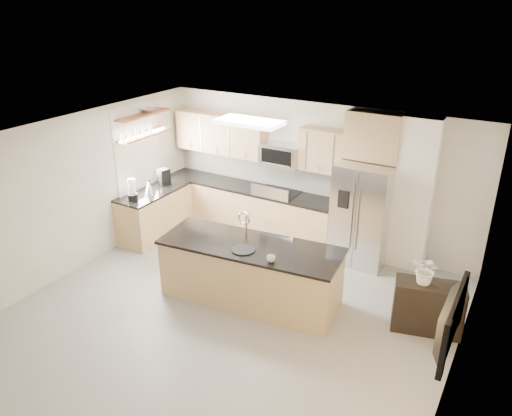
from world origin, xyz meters
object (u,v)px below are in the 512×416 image
Objects in this scene: microwave at (281,155)px; coffee_maker at (164,177)px; flower_vase at (428,264)px; island at (250,272)px; television at (442,319)px; cup at (271,259)px; credenza at (428,307)px; platter at (243,250)px; refrigerator at (362,214)px; bowl at (148,110)px; range at (277,215)px; blender at (132,191)px; kettle at (149,187)px.

microwave is 2.32m from coffee_maker.
island is at bearing -167.30° from flower_vase.
television reaches higher than coffee_maker.
microwave is 6.45× the size of cup.
island is at bearing 178.81° from credenza.
platter is 0.56× the size of flower_vase.
refrigerator reaches higher than cup.
platter is 0.95× the size of bowl.
cup is at bearing 71.47° from television.
cup is (0.50, -0.29, 0.51)m from island.
microwave is 2.78m from cup.
range is at bearing 48.36° from television.
bowl reaches higher than flower_vase.
cup is 0.51m from platter.
coffee_maker is at bearing 91.30° from blender.
flower_vase is at bearing 15.90° from television.
blender reaches higher than platter.
island is (0.64, -2.16, -1.16)m from microwave.
bowl is (-2.25, -0.81, 1.91)m from range.
kettle is 0.47× the size of flower_vase.
refrigerator is at bearing 11.06° from bowl.
kettle is (-3.68, -1.16, 0.16)m from refrigerator.
cup is 0.37× the size of coffee_maker.
bowl is 6.29m from television.
coffee_maker is (-3.23, 1.61, 0.09)m from cup.
island is 7.73× the size of bowl.
coffee_maker reaches higher than cup.
blender is at bearing 167.20° from cup.
refrigerator is (1.66, -0.05, 0.42)m from range.
blender is at bearing -157.47° from refrigerator.
cup is (1.14, -2.33, 0.51)m from range.
blender is 0.39m from kettle.
kettle is at bearing 156.25° from island.
refrigerator reaches higher than range.
bowl is (-0.15, -0.10, 1.31)m from coffee_maker.
microwave is 2.54m from platter.
island is at bearing -17.34° from kettle.
coffee_maker is 0.29× the size of television.
cup is 0.41× the size of kettle.
coffee_maker reaches higher than platter.
range is 3.99× the size of kettle.
refrigerator reaches higher than flower_vase.
credenza is 5.33m from coffee_maker.
microwave reaches higher than island.
kettle is 0.50m from coffee_maker.
television is at bearing -74.10° from flower_vase.
island reaches higher than cup.
platter is at bearing 170.02° from cup.
platter is at bearing -29.17° from coffee_maker.
range is at bearing 37.56° from blender.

